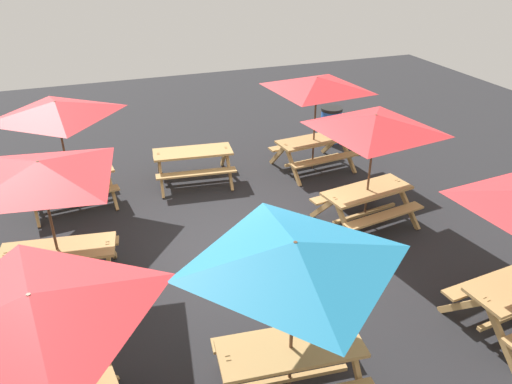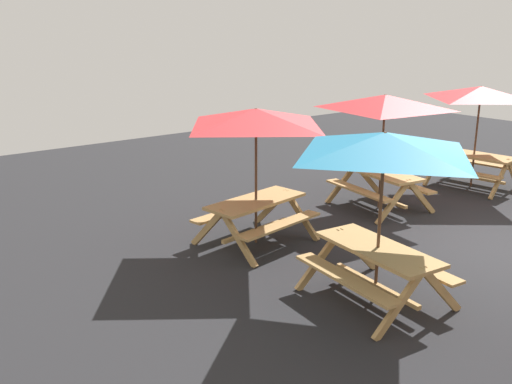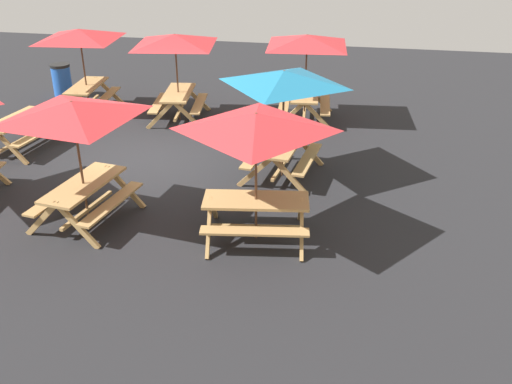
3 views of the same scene
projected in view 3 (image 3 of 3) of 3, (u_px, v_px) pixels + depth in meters
ground_plane at (150, 158)px, 13.20m from camera, size 25.76×25.76×0.00m
picnic_table_0 at (284, 86)px, 11.50m from camera, size 2.21×2.21×2.34m
picnic_table_1 at (80, 41)px, 15.38m from camera, size 2.81×2.81×2.34m
picnic_table_2 at (256, 131)px, 9.15m from camera, size 2.27×2.27×2.34m
picnic_table_3 at (175, 46)px, 14.77m from camera, size 2.80×2.80×2.34m
picnic_table_5 at (74, 119)px, 9.71m from camera, size 2.80×2.80×2.34m
picnic_table_6 at (307, 47)px, 14.71m from camera, size 2.82×2.82×2.34m
picnic_table_7 at (19, 126)px, 13.50m from camera, size 1.95×1.71×0.81m
trash_bin_blue at (62, 80)px, 17.39m from camera, size 0.59×0.59×0.98m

